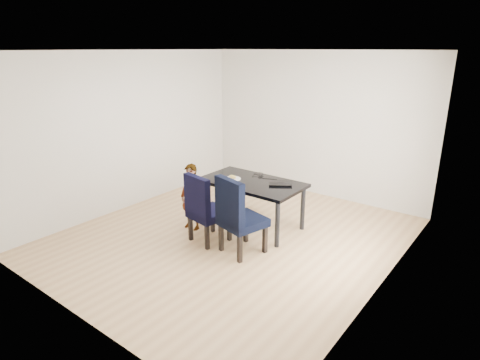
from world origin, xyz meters
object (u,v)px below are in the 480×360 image
Objects in this scene: child at (191,197)px; plate at (233,179)px; laptop at (280,184)px; chair_right at (243,215)px; chair_left at (209,208)px; dining_table at (251,204)px.

plate is (0.38, 0.55, 0.23)m from child.
child is 1.39m from laptop.
plate is at bearing 151.22° from chair_right.
laptop is at bearing 18.07° from plate.
child is 0.71m from plate.
chair_right is 3.20× the size of laptop.
chair_left is 0.52m from child.
child is 4.07× the size of plate.
laptop is (0.74, 0.24, 0.01)m from plate.
plate is at bearing 109.97° from chair_left.
chair_right is 0.94m from laptop.
dining_table is 0.60m from laptop.
dining_table is 4.59× the size of laptop.
laptop is at bearing 17.94° from dining_table.
child is at bearing 1.47° from laptop.
dining_table is at bearing 37.81° from child.
plate is (-0.72, 0.68, 0.20)m from chair_right.
chair_right is at bearing 55.09° from laptop.
chair_right is at bearing -61.80° from dining_table.
chair_left is 0.94× the size of chair_right.
dining_table is at bearing -15.85° from laptop.
plate is (-0.12, 0.70, 0.24)m from chair_left.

